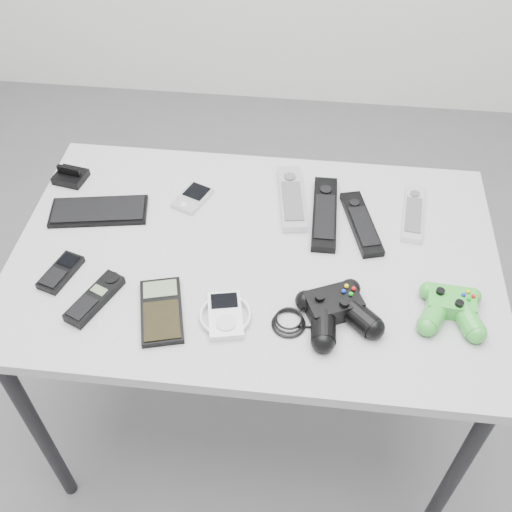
# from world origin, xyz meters

# --- Properties ---
(floor) EXTENTS (3.50, 3.50, 0.00)m
(floor) POSITION_xyz_m (0.00, 0.00, 0.00)
(floor) COLOR slate
(floor) RESTS_ON ground
(desk) EXTENTS (1.08, 0.69, 0.72)m
(desk) POSITION_xyz_m (-0.04, -0.01, 0.66)
(desk) COLOR gray
(desk) RESTS_ON floor
(pda_keyboard) EXTENTS (0.24, 0.13, 0.01)m
(pda_keyboard) POSITION_xyz_m (-0.42, 0.08, 0.73)
(pda_keyboard) COLOR black
(pda_keyboard) RESTS_ON desk
(dock_bracket) EXTENTS (0.08, 0.08, 0.04)m
(dock_bracket) POSITION_xyz_m (-0.52, 0.19, 0.74)
(dock_bracket) COLOR black
(dock_bracket) RESTS_ON desk
(pda) EXTENTS (0.09, 0.11, 0.02)m
(pda) POSITION_xyz_m (-0.21, 0.15, 0.73)
(pda) COLOR #B8B8C0
(pda) RESTS_ON desk
(remote_silver_a) EXTENTS (0.09, 0.23, 0.02)m
(remote_silver_a) POSITION_xyz_m (0.03, 0.17, 0.73)
(remote_silver_a) COLOR #B8B8C0
(remote_silver_a) RESTS_ON desk
(remote_black_a) EXTENTS (0.06, 0.24, 0.02)m
(remote_black_a) POSITION_xyz_m (0.11, 0.12, 0.73)
(remote_black_a) COLOR black
(remote_black_a) RESTS_ON desk
(remote_black_b) EXTENTS (0.10, 0.21, 0.02)m
(remote_black_b) POSITION_xyz_m (0.20, 0.10, 0.73)
(remote_black_b) COLOR black
(remote_black_b) RESTS_ON desk
(remote_silver_b) EXTENTS (0.07, 0.20, 0.02)m
(remote_silver_b) POSITION_xyz_m (0.32, 0.15, 0.73)
(remote_silver_b) COLOR silver
(remote_silver_b) RESTS_ON desk
(mobile_phone) EXTENTS (0.08, 0.12, 0.02)m
(mobile_phone) POSITION_xyz_m (-0.44, -0.12, 0.73)
(mobile_phone) COLOR black
(mobile_phone) RESTS_ON desk
(cordless_handset) EXTENTS (0.10, 0.15, 0.02)m
(cordless_handset) POSITION_xyz_m (-0.35, -0.19, 0.73)
(cordless_handset) COLOR black
(cordless_handset) RESTS_ON desk
(calculator) EXTENTS (0.12, 0.18, 0.02)m
(calculator) POSITION_xyz_m (-0.20, -0.20, 0.73)
(calculator) COLOR black
(calculator) RESTS_ON desk
(mp3_player) EXTENTS (0.13, 0.13, 0.02)m
(mp3_player) POSITION_xyz_m (-0.07, -0.20, 0.73)
(mp3_player) COLOR silver
(mp3_player) RESTS_ON desk
(controller_black) EXTENTS (0.30, 0.25, 0.05)m
(controller_black) POSITION_xyz_m (0.15, -0.17, 0.75)
(controller_black) COLOR black
(controller_black) RESTS_ON desk
(controller_green) EXTENTS (0.14, 0.15, 0.05)m
(controller_green) POSITION_xyz_m (0.37, -0.14, 0.74)
(controller_green) COLOR #227F24
(controller_green) RESTS_ON desk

